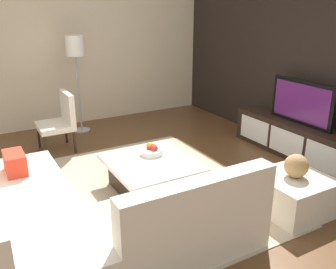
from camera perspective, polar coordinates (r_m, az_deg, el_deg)
name	(u,v)px	position (r m, az deg, el deg)	size (l,w,h in m)	color
ground_plane	(148,196)	(4.27, -3.17, -9.59)	(14.00, 14.00, 0.00)	brown
feature_wall_back	(323,57)	(5.51, 23.03, 11.03)	(6.40, 0.12, 2.80)	black
side_wall_left	(76,45)	(6.83, -14.23, 13.36)	(0.12, 5.20, 2.80)	beige
area_rug	(144,192)	(4.35, -3.77, -8.97)	(3.02, 2.47, 0.01)	tan
media_console	(297,140)	(5.55, 19.51, -0.81)	(2.11, 0.46, 0.50)	black
television	(302,102)	(5.39, 20.18, 4.72)	(1.04, 0.06, 0.61)	black
sectional_couch	(82,217)	(3.45, -13.27, -12.48)	(2.34, 2.27, 0.81)	beige
coffee_table	(151,175)	(4.29, -2.62, -6.36)	(1.03, 0.95, 0.38)	black
accent_chair_near	(61,118)	(5.65, -16.42, 2.49)	(0.56, 0.50, 0.87)	black
floor_lamp	(75,52)	(6.24, -14.24, 12.35)	(0.31, 0.31, 1.61)	#A5A5AA
ottoman	(293,194)	(4.11, 18.88, -8.77)	(0.70, 0.70, 0.40)	beige
fruit_bowl	(152,150)	(4.39, -2.55, -2.47)	(0.28, 0.28, 0.14)	silver
decorative_ball	(296,166)	(3.97, 19.39, -4.65)	(0.25, 0.25, 0.25)	#AD8451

